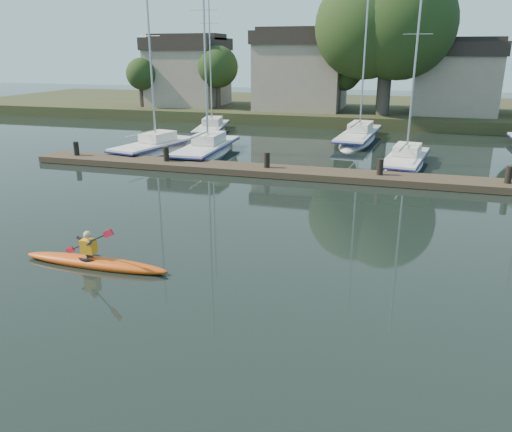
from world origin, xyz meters
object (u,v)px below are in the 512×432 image
(sailboat_0, at_px, (155,155))
(sailboat_3, at_px, (405,169))
(kayak, at_px, (94,260))
(sailboat_6, at_px, (358,143))
(dock, at_px, (321,174))
(sailboat_1, at_px, (207,158))
(sailboat_5, at_px, (212,135))

(sailboat_0, distance_m, sailboat_3, 16.07)
(kayak, relative_size, sailboat_3, 0.40)
(sailboat_3, xyz_separation_m, sailboat_6, (-3.45, 8.07, -0.01))
(kayak, xyz_separation_m, sailboat_6, (5.74, 25.79, -0.39))
(dock, height_order, sailboat_3, sailboat_3)
(dock, xyz_separation_m, sailboat_3, (4.24, 4.33, -0.39))
(kayak, xyz_separation_m, sailboat_3, (9.19, 17.73, -0.38))
(sailboat_3, relative_size, sailboat_6, 0.74)
(dock, relative_size, sailboat_0, 2.66)
(sailboat_0, height_order, sailboat_6, sailboat_6)
(sailboat_0, bearing_deg, sailboat_3, 13.07)
(dock, height_order, sailboat_1, sailboat_1)
(dock, bearing_deg, sailboat_5, 130.96)
(sailboat_1, bearing_deg, sailboat_3, -1.13)
(kayak, bearing_deg, sailboat_0, 111.79)
(kayak, xyz_separation_m, dock, (4.95, 13.40, 0.01))
(dock, height_order, sailboat_5, sailboat_5)
(kayak, bearing_deg, sailboat_3, 62.71)
(kayak, relative_size, dock, 0.15)
(sailboat_1, height_order, sailboat_5, sailboat_1)
(sailboat_6, bearing_deg, dock, -89.06)
(dock, height_order, sailboat_0, sailboat_0)
(kayak, distance_m, sailboat_0, 18.61)
(dock, bearing_deg, kayak, -110.29)
(kayak, relative_size, sailboat_6, 0.29)
(dock, relative_size, sailboat_5, 2.33)
(dock, height_order, sailboat_6, sailboat_6)
(dock, xyz_separation_m, sailboat_1, (-8.18, 4.16, -0.41))
(dock, distance_m, sailboat_0, 12.45)
(sailboat_3, bearing_deg, sailboat_1, -171.12)
(sailboat_1, relative_size, sailboat_6, 0.89)
(kayak, height_order, sailboat_0, sailboat_0)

